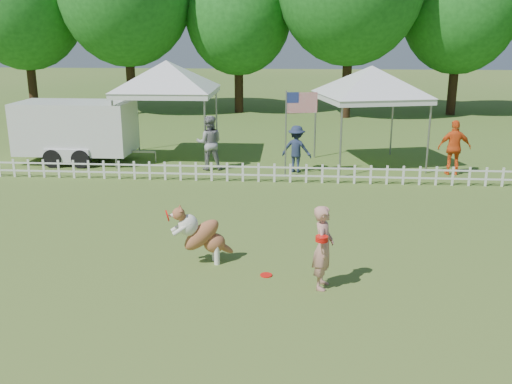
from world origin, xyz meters
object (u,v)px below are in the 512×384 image
spectator_b (296,149)px  dog (203,235)px  spectator_a (209,143)px  spectator_c (454,148)px  canopy_tent_left (168,112)px  flag_pole (286,135)px  frisbee_on_turf (266,275)px  cargo_trailer (76,131)px  handler (323,247)px  canopy_tent_right (369,117)px

spectator_b → dog: bearing=93.2°
spectator_a → spectator_c: 8.14m
canopy_tent_left → flag_pole: 4.94m
dog → spectator_c: 10.69m
frisbee_on_turf → cargo_trailer: size_ratio=0.05×
handler → spectator_b: 8.97m
canopy_tent_left → spectator_c: canopy_tent_left is taller
canopy_tent_right → spectator_b: bearing=-168.7°
dog → spectator_c: spectator_c is taller
frisbee_on_turf → spectator_a: (-2.45, 8.63, 0.92)m
dog → frisbee_on_turf: size_ratio=5.31×
dog → flag_pole: 7.50m
canopy_tent_left → flag_pole: (4.34, -2.33, -0.36)m
flag_pole → spectator_c: 5.60m
handler → flag_pole: bearing=16.2°
spectator_c → spectator_b: bearing=-0.3°
canopy_tent_right → cargo_trailer: bearing=166.7°
canopy_tent_right → spectator_c: (2.67, -1.18, -0.79)m
spectator_c → canopy_tent_left: bearing=-9.8°
handler → flag_pole: (-0.91, 8.24, 0.60)m
canopy_tent_left → spectator_a: 2.44m
frisbee_on_turf → spectator_c: 10.31m
handler → spectator_c: bearing=-17.3°
handler → canopy_tent_right: (1.94, 10.16, 0.90)m
handler → spectator_a: size_ratio=0.86×
flag_pole → spectator_b: flag_pole is taller
canopy_tent_left → dog: bearing=-74.6°
handler → spectator_b: (-0.56, 8.95, -0.01)m
dog → canopy_tent_right: canopy_tent_right is taller
handler → canopy_tent_right: canopy_tent_right is taller
flag_pole → spectator_a: flag_pole is taller
dog → flag_pole: flag_pole is taller
dog → spectator_a: size_ratio=0.68×
handler → canopy_tent_left: 11.84m
handler → spectator_a: 9.73m
cargo_trailer → spectator_c: bearing=-4.0°
cargo_trailer → spectator_b: 8.03m
cargo_trailer → frisbee_on_turf: bearing=-51.8°
frisbee_on_turf → spectator_c: size_ratio=0.13×
handler → canopy_tent_right: 10.38m
canopy_tent_right → cargo_trailer: (-10.47, -0.21, -0.59)m
canopy_tent_left → flag_pole: size_ratio=1.26×
frisbee_on_turf → canopy_tent_right: size_ratio=0.07×
frisbee_on_turf → canopy_tent_left: canopy_tent_left is taller
cargo_trailer → spectator_a: cargo_trailer is taller
cargo_trailer → flag_pole: flag_pole is taller
handler → flag_pole: size_ratio=0.57×
dog → spectator_c: bearing=28.4°
spectator_a → frisbee_on_turf: bearing=99.1°
frisbee_on_turf → cargo_trailer: bearing=128.0°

